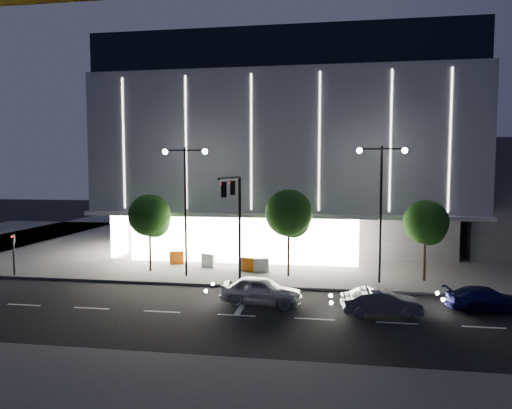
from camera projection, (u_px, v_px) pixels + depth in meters
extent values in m
plane|color=black|center=(206.00, 305.00, 25.23)|extent=(160.00, 160.00, 0.00)
cube|color=#474747|center=(311.00, 240.00, 48.14)|extent=(70.00, 40.00, 0.15)
cube|color=#4C4C51|center=(292.00, 221.00, 48.29)|extent=(28.00, 21.00, 4.00)
cube|color=#9E9EA3|center=(291.00, 149.00, 45.74)|extent=(30.00, 25.00, 11.00)
cube|color=black|center=(291.00, 79.00, 45.20)|extent=(29.40, 24.50, 3.00)
cube|color=white|center=(241.00, 240.00, 35.62)|extent=(18.00, 0.40, 3.60)
cube|color=white|center=(138.00, 229.00, 42.46)|extent=(0.40, 10.00, 3.60)
cube|color=#9E9EA3|center=(278.00, 215.00, 34.03)|extent=(30.00, 2.00, 0.30)
cube|color=white|center=(278.00, 142.00, 33.40)|extent=(24.00, 0.06, 10.00)
cylinder|color=black|center=(240.00, 231.00, 29.54)|extent=(0.18, 0.18, 7.00)
cylinder|color=black|center=(230.00, 178.00, 26.42)|extent=(0.14, 5.80, 0.14)
cube|color=black|center=(233.00, 188.00, 27.15)|extent=(0.28, 0.18, 0.85)
cube|color=black|center=(224.00, 190.00, 24.79)|extent=(0.28, 0.18, 0.85)
sphere|color=#FF0C0C|center=(231.00, 183.00, 27.15)|extent=(0.14, 0.14, 0.14)
cylinder|color=black|center=(186.00, 213.00, 31.25)|extent=(0.16, 0.16, 9.00)
cylinder|color=black|center=(175.00, 150.00, 31.02)|extent=(1.40, 0.10, 0.10)
cylinder|color=black|center=(195.00, 150.00, 30.81)|extent=(1.40, 0.10, 0.10)
sphere|color=white|center=(165.00, 152.00, 31.13)|extent=(0.36, 0.36, 0.36)
sphere|color=white|center=(205.00, 152.00, 30.72)|extent=(0.36, 0.36, 0.36)
cylinder|color=black|center=(381.00, 216.00, 29.31)|extent=(0.16, 0.16, 9.00)
cylinder|color=black|center=(371.00, 149.00, 29.08)|extent=(1.40, 0.10, 0.10)
cylinder|color=black|center=(393.00, 149.00, 28.87)|extent=(1.40, 0.10, 0.10)
sphere|color=white|center=(359.00, 151.00, 29.19)|extent=(0.36, 0.36, 0.36)
sphere|color=white|center=(405.00, 150.00, 28.78)|extent=(0.36, 0.36, 0.36)
cylinder|color=black|center=(14.00, 256.00, 31.79)|extent=(0.12, 0.12, 3.00)
cube|color=black|center=(13.00, 239.00, 31.70)|extent=(0.22, 0.16, 0.55)
sphere|color=#FF0C0C|center=(12.00, 237.00, 31.58)|extent=(0.10, 0.10, 0.10)
cube|color=gold|center=(8.00, 1.00, 55.46)|extent=(24.00, 0.90, 0.90)
cylinder|color=black|center=(150.00, 247.00, 32.88)|extent=(0.16, 0.16, 3.78)
sphere|color=black|center=(150.00, 215.00, 32.70)|extent=(3.02, 3.02, 3.02)
sphere|color=black|center=(155.00, 222.00, 32.90)|extent=(2.16, 2.16, 2.16)
sphere|color=black|center=(146.00, 220.00, 32.62)|extent=(1.94, 1.94, 1.94)
cylinder|color=black|center=(288.00, 249.00, 31.38)|extent=(0.16, 0.16, 4.06)
sphere|color=black|center=(289.00, 213.00, 31.19)|extent=(3.25, 3.25, 3.25)
sphere|color=black|center=(293.00, 221.00, 31.38)|extent=(2.32, 2.32, 2.32)
sphere|color=black|center=(285.00, 218.00, 31.10)|extent=(2.09, 2.09, 2.09)
cylinder|color=black|center=(425.00, 256.00, 30.05)|extent=(0.16, 0.16, 3.64)
sphere|color=black|center=(426.00, 222.00, 29.88)|extent=(2.91, 2.91, 2.91)
sphere|color=black|center=(429.00, 230.00, 30.07)|extent=(2.08, 2.08, 2.08)
sphere|color=black|center=(422.00, 227.00, 29.79)|extent=(1.87, 1.87, 1.87)
imported|color=#ADB1B5|center=(261.00, 291.00, 25.32)|extent=(4.73, 2.36, 1.55)
imported|color=#97999E|center=(381.00, 302.00, 23.47)|extent=(4.17, 1.84, 1.33)
imported|color=#161955|center=(487.00, 299.00, 24.20)|extent=(4.47, 2.25, 1.24)
cube|color=#F55C0D|center=(177.00, 258.00, 35.40)|extent=(1.12, 0.59, 1.00)
cube|color=silver|center=(208.00, 261.00, 34.29)|extent=(1.11, 0.65, 1.00)
cube|color=#CA5D0B|center=(247.00, 265.00, 32.85)|extent=(1.12, 0.61, 1.00)
cube|color=#BBBBBB|center=(261.00, 265.00, 32.57)|extent=(1.13, 0.51, 1.00)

